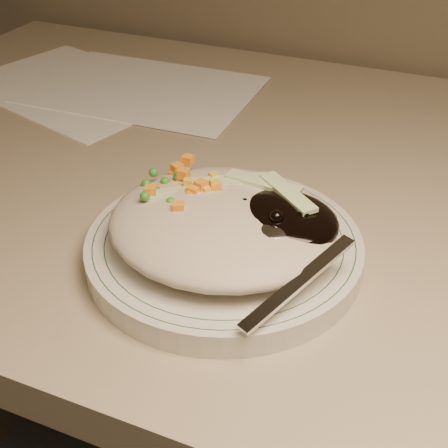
% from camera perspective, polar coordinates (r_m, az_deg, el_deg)
% --- Properties ---
extents(desk, '(1.40, 0.70, 0.74)m').
position_cam_1_polar(desk, '(0.78, 12.19, -9.78)').
color(desk, gray).
rests_on(desk, ground).
extents(plate, '(0.24, 0.24, 0.02)m').
position_cam_1_polar(plate, '(0.54, 0.00, -2.28)').
color(plate, silver).
rests_on(plate, desk).
extents(plate_rim, '(0.23, 0.23, 0.00)m').
position_cam_1_polar(plate_rim, '(0.53, 0.00, -1.42)').
color(plate_rim, '#144723').
rests_on(plate_rim, plate).
extents(meal, '(0.21, 0.19, 0.05)m').
position_cam_1_polar(meal, '(0.52, 0.40, 0.36)').
color(meal, '#B4A992').
rests_on(meal, plate).
extents(papers, '(0.42, 0.29, 0.00)m').
position_cam_1_polar(papers, '(0.90, -10.44, 12.13)').
color(papers, white).
rests_on(papers, desk).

